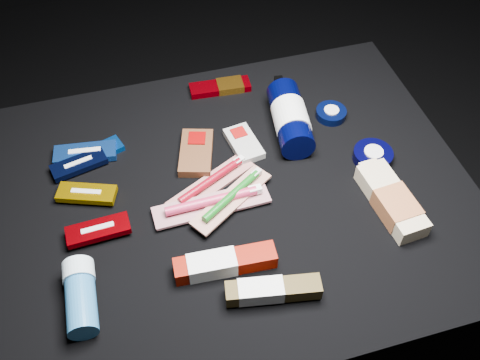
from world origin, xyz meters
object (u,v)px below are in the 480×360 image
object	(u,v)px
lotion_bottle	(290,118)
toothpaste_carton_red	(221,264)
deodorant_stick	(80,296)
bodywash_bottle	(392,201)

from	to	relation	value
lotion_bottle	toothpaste_carton_red	bearing A→B (deg)	-120.05
deodorant_stick	toothpaste_carton_red	world-z (taller)	deodorant_stick
deodorant_stick	toothpaste_carton_red	distance (m)	0.25
lotion_bottle	toothpaste_carton_red	xyz separation A→B (m)	(-0.24, -0.31, -0.02)
bodywash_bottle	deodorant_stick	size ratio (longest dim) A/B	1.43
bodywash_bottle	deodorant_stick	world-z (taller)	deodorant_stick
deodorant_stick	lotion_bottle	bearing A→B (deg)	33.27
lotion_bottle	bodywash_bottle	xyz separation A→B (m)	(0.12, -0.26, -0.02)
lotion_bottle	bodywash_bottle	size ratio (longest dim) A/B	1.24
bodywash_bottle	deodorant_stick	distance (m)	0.62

